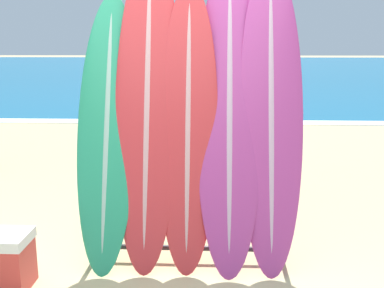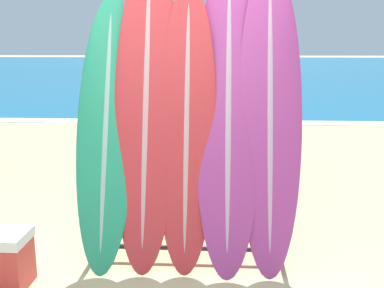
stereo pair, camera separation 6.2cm
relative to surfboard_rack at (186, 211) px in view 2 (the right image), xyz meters
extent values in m
cube|color=#146693|center=(-0.27, 36.71, -0.44)|extent=(120.00, 60.00, 0.00)
cube|color=white|center=(-0.27, 7.01, -0.44)|extent=(120.00, 0.60, 0.01)
cylinder|color=#28282D|center=(-0.79, 0.00, -0.03)|extent=(0.04, 0.04, 0.82)
cylinder|color=#28282D|center=(0.79, 0.00, -0.03)|extent=(0.04, 0.04, 0.82)
cylinder|color=#28282D|center=(0.00, 0.00, 0.35)|extent=(1.62, 0.04, 0.04)
cylinder|color=#28282D|center=(0.00, 0.00, -0.32)|extent=(1.62, 0.04, 0.04)
ellipsoid|color=#289E70|center=(-0.66, 0.08, 0.66)|extent=(0.49, 0.85, 2.22)
ellipsoid|color=#9AC3B3|center=(-0.66, 0.08, 0.66)|extent=(0.09, 0.82, 2.13)
ellipsoid|color=red|center=(-0.33, 0.13, 0.85)|extent=(0.53, 0.87, 2.59)
ellipsoid|color=#D59E9F|center=(-0.33, 0.13, 0.85)|extent=(0.10, 0.85, 2.49)
ellipsoid|color=red|center=(0.00, 0.07, 0.70)|extent=(0.48, 0.73, 2.29)
ellipsoid|color=#D59E9F|center=(0.00, 0.07, 0.70)|extent=(0.09, 0.71, 2.20)
ellipsoid|color=#B23D8E|center=(0.33, 0.13, 0.81)|extent=(0.54, 0.98, 2.51)
ellipsoid|color=#CAA1BE|center=(0.33, 0.13, 0.81)|extent=(0.10, 0.95, 2.41)
ellipsoid|color=#B23D8E|center=(0.66, 0.11, 0.80)|extent=(0.51, 0.85, 2.49)
ellipsoid|color=#CAA1BE|center=(0.66, 0.11, 0.80)|extent=(0.09, 0.83, 2.39)
cylinder|color=tan|center=(0.79, 2.22, -0.05)|extent=(0.11, 0.11, 0.79)
cylinder|color=tan|center=(0.85, 2.38, -0.05)|extent=(0.11, 0.11, 0.79)
cube|color=#282D38|center=(0.82, 2.30, 0.23)|extent=(0.21, 0.26, 0.24)
cube|color=white|center=(0.82, 2.30, 0.66)|extent=(0.24, 0.28, 0.62)
sphere|color=tan|center=(0.82, 2.30, 1.12)|extent=(0.22, 0.22, 0.22)
cylinder|color=#A87A5B|center=(-2.17, 5.63, -0.04)|extent=(0.11, 0.11, 0.82)
cylinder|color=#A87A5B|center=(-2.11, 5.80, -0.04)|extent=(0.11, 0.11, 0.82)
cube|color=gold|center=(-2.14, 5.71, 0.25)|extent=(0.21, 0.27, 0.24)
cube|color=#2D333D|center=(-2.14, 5.71, 0.69)|extent=(0.24, 0.29, 0.64)
sphere|color=#A87A5B|center=(-2.14, 5.71, 1.16)|extent=(0.23, 0.23, 0.23)
cylinder|color=#846047|center=(0.46, 5.41, -0.03)|extent=(0.12, 0.12, 0.84)
cylinder|color=#846047|center=(0.36, 5.57, -0.03)|extent=(0.12, 0.12, 0.84)
cube|color=gold|center=(0.41, 5.49, 0.27)|extent=(0.25, 0.28, 0.25)
cube|color=gold|center=(0.41, 5.49, 0.72)|extent=(0.27, 0.30, 0.65)
sphere|color=#846047|center=(0.41, 5.49, 1.20)|extent=(0.24, 0.24, 0.24)
cylinder|color=beige|center=(1.09, 3.49, -0.04)|extent=(0.11, 0.11, 0.81)
cylinder|color=beige|center=(1.24, 3.57, -0.04)|extent=(0.11, 0.11, 0.81)
cube|color=#385693|center=(1.16, 3.53, 0.24)|extent=(0.27, 0.23, 0.24)
cube|color=#2D333D|center=(1.16, 3.53, 0.68)|extent=(0.29, 0.25, 0.63)
sphere|color=beige|center=(1.16, 3.53, 1.15)|extent=(0.23, 0.23, 0.23)
camera|label=1|loc=(0.18, -3.47, 1.33)|focal=42.00mm
camera|label=2|loc=(0.24, -3.47, 1.33)|focal=42.00mm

